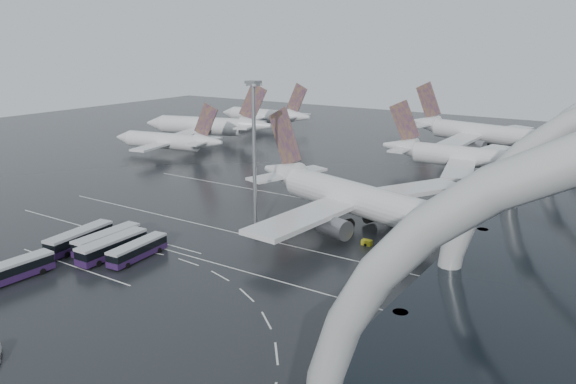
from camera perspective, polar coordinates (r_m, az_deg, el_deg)
The scene contains 23 objects.
ground at distance 94.50m, azimuth -4.26°, elevation -7.50°, with size 420.00×420.00×0.00m, color black.
lane_marking_near at distance 93.06m, azimuth -5.02°, elevation -7.88°, with size 120.00×0.25×0.01m, color white.
lane_marking_mid at distance 103.54m, azimuth -0.19°, elevation -5.37°, with size 120.00×0.25×0.01m, color white.
lane_marking_far at distance 126.55m, azimuth 6.86°, elevation -1.59°, with size 120.00×0.25×0.01m, color white.
bus_bay_line_south at distance 100.74m, azimuth -20.99°, elevation -7.04°, with size 28.00×0.25×0.01m, color white.
bus_bay_line_north at distance 109.94m, azimuth -14.25°, elevation -4.60°, with size 28.00×0.25×0.01m, color white.
airliner_main at distance 111.52m, azimuth 7.70°, elevation -1.00°, with size 63.77×55.21×21.99m.
airliner_gate_b at distance 161.21m, azimuth 18.67°, elevation 3.19°, with size 56.80×51.28×19.79m.
airliner_gate_c at distance 201.67m, azimuth 19.37°, elevation 5.57°, with size 60.71×55.09×21.74m.
jet_remote_west at distance 185.88m, azimuth -11.96°, elevation 5.07°, with size 40.42×32.71×17.61m.
jet_remote_mid at distance 208.97m, azimuth -8.00°, elevation 6.65°, with size 49.49×40.17×21.76m.
jet_remote_far at distance 238.90m, azimuth -2.25°, elevation 7.72°, with size 44.40×35.69×19.45m.
bus_row_near_a at distance 108.05m, azimuth -20.42°, elevation -4.43°, with size 4.62×13.95×3.37m.
bus_row_near_b at distance 105.82m, azimuth -17.91°, elevation -4.64°, with size 3.50×13.41×3.28m.
bus_row_near_c at distance 102.13m, azimuth -17.42°, elevation -5.30°, with size 3.62×13.74×3.36m.
bus_row_near_d at distance 99.92m, azimuth -15.03°, elevation -5.69°, with size 3.82×12.39×3.00m.
bus_row_far_b at distance 97.90m, azimuth -26.26°, elevation -7.18°, with size 3.39×13.09×3.20m.
floodlight_mast at distance 103.76m, azimuth -3.47°, elevation 5.23°, with size 2.25×2.25×29.32m.
gse_cart_belly_a at distance 99.95m, azimuth 12.20°, elevation -6.16°, with size 2.10×1.24×1.15m, color #ADA717.
gse_cart_belly_b at distance 107.04m, azimuth 14.35°, elevation -4.87°, with size 1.88×1.11×1.03m, color slate.
gse_cart_belly_c at distance 104.10m, azimuth 8.01°, elevation -5.11°, with size 1.88×1.11×1.03m, color #ADA717.
gse_cart_belly_d at distance 102.85m, azimuth 20.35°, elevation -6.15°, with size 2.30×1.36×1.25m, color slate.
gse_cart_belly_e at distance 114.18m, azimuth 14.89°, elevation -3.55°, with size 2.44×1.44×1.33m, color #ADA717.
Camera 1 is at (53.76, -68.57, 36.58)m, focal length 35.00 mm.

